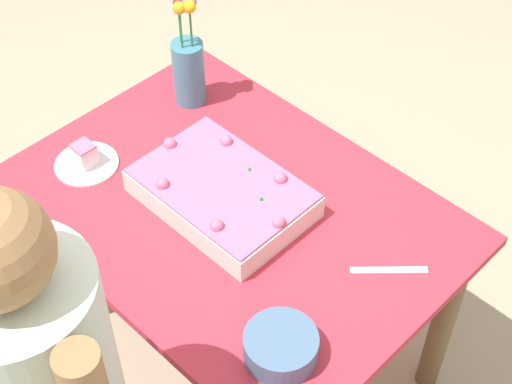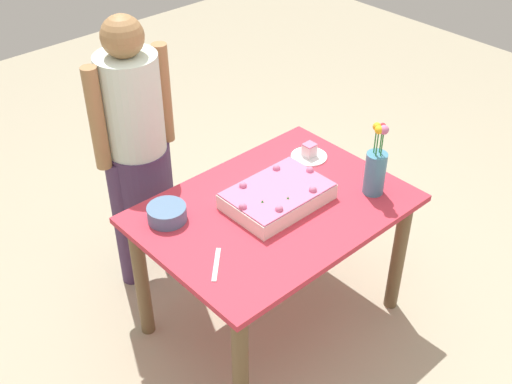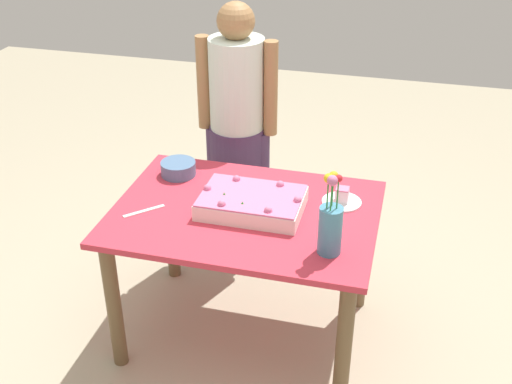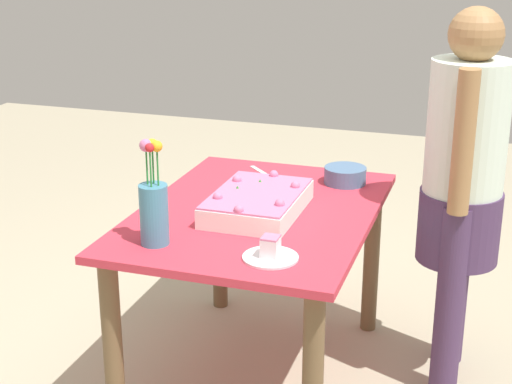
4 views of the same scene
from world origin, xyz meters
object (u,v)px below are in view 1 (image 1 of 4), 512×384
object	(u,v)px
serving_plate_with_slice	(86,160)
fruit_bowl	(281,347)
cake_knife	(389,270)
sheet_cake	(222,192)
flower_vase	(188,66)

from	to	relation	value
serving_plate_with_slice	fruit_bowl	world-z (taller)	serving_plate_with_slice
serving_plate_with_slice	cake_knife	world-z (taller)	serving_plate_with_slice
sheet_cake	flower_vase	world-z (taller)	flower_vase
flower_vase	fruit_bowl	bearing A→B (deg)	150.22
serving_plate_with_slice	cake_knife	bearing A→B (deg)	-160.46
cake_knife	sheet_cake	bearing A→B (deg)	-29.26
sheet_cake	flower_vase	bearing A→B (deg)	-31.32
flower_vase	serving_plate_with_slice	bearing A→B (deg)	90.51
cake_knife	flower_vase	xyz separation A→B (m)	(0.87, -0.10, 0.13)
sheet_cake	flower_vase	distance (m)	0.47
sheet_cake	fruit_bowl	xyz separation A→B (m)	(-0.45, 0.24, -0.01)
sheet_cake	serving_plate_with_slice	xyz separation A→B (m)	(0.39, 0.17, -0.02)
sheet_cake	serving_plate_with_slice	distance (m)	0.43
cake_knife	serving_plate_with_slice	bearing A→B (deg)	-25.51
serving_plate_with_slice	fruit_bowl	distance (m)	0.84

